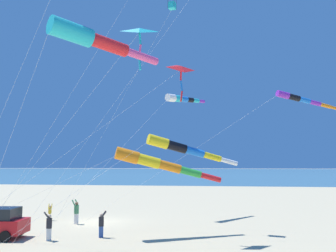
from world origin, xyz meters
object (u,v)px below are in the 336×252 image
(kite_windsock_striped_overhead, at_px, (301,99))
(kite_delta_teal_far_right, at_px, (181,69))
(kite_windsock_rainbow_low_near, at_px, (182,148))
(kite_windsock_yellow_midlevel, at_px, (155,163))
(kite_box_white_trailing, at_px, (172,1))
(person_child_green_jacket, at_px, (50,211))
(kite_windsock_long_streamer_right, at_px, (182,99))
(person_bystander_far, at_px, (101,223))
(kite_windsock_long_streamer_left, at_px, (92,39))
(person_adult_flyer, at_px, (49,225))
(person_child_grey_jacket, at_px, (76,211))
(kite_delta_small_distant, at_px, (139,32))

(kite_windsock_striped_overhead, height_order, kite_delta_teal_far_right, kite_delta_teal_far_right)
(kite_windsock_rainbow_low_near, distance_m, kite_windsock_yellow_midlevel, 6.11)
(kite_box_white_trailing, bearing_deg, person_child_green_jacket, -99.67)
(kite_windsock_long_streamer_right, relative_size, kite_windsock_yellow_midlevel, 0.80)
(person_bystander_far, xyz_separation_m, kite_delta_teal_far_right, (0.10, 4.99, 9.55))
(kite_windsock_striped_overhead, relative_size, kite_windsock_long_streamer_right, 1.47)
(kite_windsock_striped_overhead, distance_m, kite_delta_teal_far_right, 9.76)
(kite_windsock_striped_overhead, xyz_separation_m, kite_windsock_long_streamer_right, (-4.40, -9.16, 1.06))
(kite_box_white_trailing, bearing_deg, kite_windsock_yellow_midlevel, -13.07)
(kite_windsock_long_streamer_right, bearing_deg, kite_windsock_long_streamer_left, -8.35)
(kite_windsock_long_streamer_right, distance_m, kite_windsock_rainbow_low_near, 14.96)
(kite_windsock_yellow_midlevel, xyz_separation_m, kite_delta_teal_far_right, (0.94, 1.80, 5.84))
(person_adult_flyer, xyz_separation_m, kite_windsock_long_streamer_left, (5.93, 4.57, 9.03))
(kite_windsock_striped_overhead, bearing_deg, kite_windsock_rainbow_low_near, -39.25)
(person_adult_flyer, height_order, kite_windsock_rainbow_low_near, kite_windsock_rainbow_low_near)
(kite_windsock_rainbow_low_near, relative_size, kite_delta_teal_far_right, 0.91)
(person_child_grey_jacket, height_order, kite_windsock_striped_overhead, kite_windsock_striped_overhead)
(person_bystander_far, height_order, kite_delta_teal_far_right, kite_delta_teal_far_right)
(person_child_grey_jacket, relative_size, kite_windsock_yellow_midlevel, 0.11)
(person_adult_flyer, bearing_deg, kite_delta_teal_far_right, 98.44)
(person_child_green_jacket, xyz_separation_m, kite_box_white_trailing, (1.72, 10.10, 16.22))
(person_child_green_jacket, height_order, kite_windsock_striped_overhead, kite_windsock_striped_overhead)
(kite_windsock_striped_overhead, xyz_separation_m, kite_windsock_long_streamer_left, (12.03, -11.57, 0.74))
(person_bystander_far, xyz_separation_m, kite_windsock_yellow_midlevel, (-0.84, 3.19, 3.71))
(kite_windsock_long_streamer_right, height_order, kite_windsock_rainbow_low_near, kite_windsock_long_streamer_right)
(person_child_green_jacket, bearing_deg, kite_delta_small_distant, 43.39)
(kite_windsock_long_streamer_right, xyz_separation_m, kite_box_white_trailing, (5.22, -0.24, 6.66))
(kite_windsock_long_streamer_right, height_order, kite_windsock_yellow_midlevel, kite_windsock_long_streamer_right)
(kite_windsock_long_streamer_right, xyz_separation_m, kite_windsock_yellow_midlevel, (8.40, -0.97, -5.68))
(person_bystander_far, relative_size, kite_windsock_long_streamer_left, 0.15)
(kite_windsock_striped_overhead, bearing_deg, kite_windsock_yellow_midlevel, -68.44)
(person_child_grey_jacket, height_order, kite_windsock_long_streamer_right, kite_windsock_long_streamer_right)
(person_child_green_jacket, height_order, kite_windsock_yellow_midlevel, kite_windsock_yellow_midlevel)
(kite_windsock_yellow_midlevel, height_order, kite_delta_teal_far_right, kite_delta_teal_far_right)
(person_child_grey_jacket, relative_size, kite_delta_teal_far_right, 0.14)
(person_adult_flyer, distance_m, person_bystander_far, 3.08)
(person_adult_flyer, xyz_separation_m, kite_windsock_long_streamer_right, (-10.50, 6.98, 9.35))
(kite_windsock_rainbow_low_near, height_order, kite_windsock_yellow_midlevel, kite_windsock_rainbow_low_near)
(person_adult_flyer, relative_size, person_child_green_jacket, 1.29)
(kite_windsock_striped_overhead, bearing_deg, person_adult_flyer, -69.29)
(person_child_grey_jacket, bearing_deg, kite_windsock_rainbow_low_near, 43.93)
(kite_windsock_rainbow_low_near, bearing_deg, kite_delta_small_distant, -105.90)
(person_child_green_jacket, height_order, kite_box_white_trailing, kite_box_white_trailing)
(kite_box_white_trailing, bearing_deg, kite_delta_teal_far_right, 14.44)
(kite_delta_small_distant, xyz_separation_m, kite_windsock_long_streamer_left, (3.04, -1.43, -1.43))
(person_adult_flyer, relative_size, kite_box_white_trailing, 0.10)
(person_bystander_far, bearing_deg, kite_box_white_trailing, 135.62)
(kite_delta_teal_far_right, bearing_deg, kite_delta_small_distant, -23.98)
(person_child_grey_jacket, bearing_deg, kite_box_white_trailing, 87.11)
(kite_windsock_long_streamer_right, relative_size, kite_delta_teal_far_right, 1.01)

